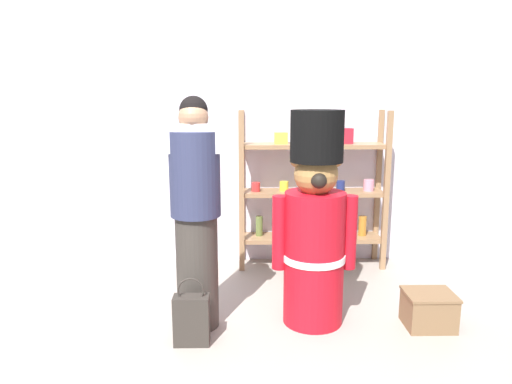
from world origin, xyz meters
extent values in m
plane|color=#9E9389|center=(0.00, 0.00, 0.00)|extent=(6.40, 6.40, 0.00)
cube|color=silver|center=(0.00, 2.20, 1.30)|extent=(6.40, 0.12, 2.60)
cube|color=#93704C|center=(-0.01, 1.83, 0.77)|extent=(0.05, 0.05, 1.54)
cube|color=#93704C|center=(1.37, 1.83, 0.77)|extent=(0.05, 0.05, 1.54)
cube|color=#93704C|center=(-0.01, 2.13, 0.77)|extent=(0.05, 0.05, 1.54)
cube|color=#93704C|center=(1.37, 2.13, 0.77)|extent=(0.05, 0.05, 1.54)
cube|color=#93704C|center=(0.68, 1.98, 0.28)|extent=(1.38, 0.30, 0.04)
cube|color=#93704C|center=(0.68, 1.98, 0.74)|extent=(1.38, 0.30, 0.04)
cube|color=#93704C|center=(0.68, 1.98, 1.20)|extent=(1.38, 0.30, 0.04)
cylinder|color=red|center=(0.13, 1.95, 0.80)|extent=(0.08, 0.08, 0.09)
cylinder|color=yellow|center=(0.41, 1.98, 0.80)|extent=(0.09, 0.09, 0.09)
cylinder|color=green|center=(0.68, 1.95, 0.81)|extent=(0.08, 0.08, 0.11)
cylinder|color=navy|center=(0.96, 1.96, 0.81)|extent=(0.08, 0.08, 0.10)
cylinder|color=pink|center=(1.23, 1.96, 0.81)|extent=(0.10, 0.10, 0.11)
cylinder|color=#596B33|center=(0.17, 2.00, 0.40)|extent=(0.07, 0.07, 0.20)
cylinder|color=silver|center=(0.51, 1.97, 0.41)|extent=(0.07, 0.07, 0.23)
cylinder|color=navy|center=(0.85, 1.96, 0.39)|extent=(0.08, 0.08, 0.19)
cylinder|color=#B27226|center=(1.20, 1.99, 0.39)|extent=(0.08, 0.08, 0.19)
cube|color=gold|center=(0.37, 1.98, 1.27)|extent=(0.13, 0.10, 0.11)
cube|color=#B21E2D|center=(0.99, 1.98, 1.29)|extent=(0.13, 0.11, 0.15)
cylinder|color=red|center=(0.53, 0.75, 0.50)|extent=(0.44, 0.44, 0.99)
cylinder|color=white|center=(0.53, 0.75, 0.51)|extent=(0.46, 0.46, 0.05)
sphere|color=#A07640|center=(0.53, 0.75, 1.12)|extent=(0.31, 0.31, 0.31)
sphere|color=#A07640|center=(0.40, 0.75, 1.23)|extent=(0.11, 0.11, 0.11)
sphere|color=#A07640|center=(0.67, 0.75, 1.23)|extent=(0.11, 0.11, 0.11)
cylinder|color=black|center=(0.53, 0.75, 1.39)|extent=(0.38, 0.38, 0.36)
cylinder|color=red|center=(0.28, 0.75, 0.69)|extent=(0.11, 0.11, 0.54)
cylinder|color=red|center=(0.79, 0.75, 0.69)|extent=(0.11, 0.11, 0.54)
sphere|color=black|center=(0.53, 0.61, 1.10)|extent=(0.11, 0.11, 0.11)
cylinder|color=#38332D|center=(-0.32, 0.71, 0.42)|extent=(0.30, 0.30, 0.84)
cylinder|color=#2D3351|center=(-0.32, 0.71, 1.13)|extent=(0.35, 0.35, 0.59)
sphere|color=#A37556|center=(-0.32, 0.71, 1.52)|extent=(0.21, 0.21, 0.21)
cube|color=silver|center=(-0.32, 0.64, 1.38)|extent=(0.37, 0.04, 0.20)
sphere|color=black|center=(-0.32, 0.73, 1.57)|extent=(0.20, 0.20, 0.20)
cube|color=#332D28|center=(-0.33, 0.43, 0.17)|extent=(0.24, 0.12, 0.35)
torus|color=#332D28|center=(-0.33, 0.43, 0.39)|extent=(0.18, 0.01, 0.18)
cube|color=brown|center=(1.37, 0.65, 0.12)|extent=(0.34, 0.29, 0.24)
cube|color=brown|center=(1.37, 0.65, 0.25)|extent=(0.35, 0.30, 0.02)
camera|label=1|loc=(0.05, -2.54, 1.67)|focal=33.20mm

